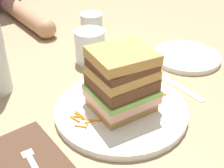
# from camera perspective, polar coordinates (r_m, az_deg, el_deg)

# --- Properties ---
(ground_plane) EXTENTS (3.00, 3.00, 0.00)m
(ground_plane) POSITION_cam_1_polar(r_m,az_deg,el_deg) (0.64, 1.71, -5.41)
(ground_plane) COLOR #9E8460
(main_plate) EXTENTS (0.28, 0.28, 0.02)m
(main_plate) POSITION_cam_1_polar(r_m,az_deg,el_deg) (0.64, 1.66, -4.77)
(main_plate) COLOR white
(main_plate) RESTS_ON ground_plane
(sandwich) EXTENTS (0.13, 0.13, 0.13)m
(sandwich) POSITION_cam_1_polar(r_m,az_deg,el_deg) (0.59, 1.81, 0.62)
(sandwich) COLOR tan
(sandwich) RESTS_ON main_plate
(carrot_shred_0) EXTENTS (0.01, 0.03, 0.00)m
(carrot_shred_0) POSITION_cam_1_polar(r_m,az_deg,el_deg) (0.60, -6.97, -6.57)
(carrot_shred_0) COLOR orange
(carrot_shred_0) RESTS_ON main_plate
(carrot_shred_1) EXTENTS (0.02, 0.02, 0.00)m
(carrot_shred_1) POSITION_cam_1_polar(r_m,az_deg,el_deg) (0.60, -3.61, -6.76)
(carrot_shred_1) COLOR orange
(carrot_shred_1) RESTS_ON main_plate
(carrot_shred_2) EXTENTS (0.02, 0.01, 0.00)m
(carrot_shred_2) POSITION_cam_1_polar(r_m,az_deg,el_deg) (0.59, -4.14, -7.28)
(carrot_shred_2) COLOR orange
(carrot_shred_2) RESTS_ON main_plate
(carrot_shred_3) EXTENTS (0.01, 0.03, 0.00)m
(carrot_shred_3) POSITION_cam_1_polar(r_m,az_deg,el_deg) (0.61, -6.18, -6.01)
(carrot_shred_3) COLOR orange
(carrot_shred_3) RESTS_ON main_plate
(carrot_shred_4) EXTENTS (0.00, 0.03, 0.00)m
(carrot_shred_4) POSITION_cam_1_polar(r_m,az_deg,el_deg) (0.61, -5.91, -5.77)
(carrot_shred_4) COLOR orange
(carrot_shred_4) RESTS_ON main_plate
(carrot_shred_5) EXTENTS (0.02, 0.02, 0.00)m
(carrot_shred_5) POSITION_cam_1_polar(r_m,az_deg,el_deg) (0.59, -6.23, -7.71)
(carrot_shred_5) COLOR orange
(carrot_shred_5) RESTS_ON main_plate
(carrot_shred_6) EXTENTS (0.02, 0.01, 0.00)m
(carrot_shred_6) POSITION_cam_1_polar(r_m,az_deg,el_deg) (0.61, -6.77, -6.11)
(carrot_shred_6) COLOR orange
(carrot_shred_6) RESTS_ON main_plate
(carrot_shred_7) EXTENTS (0.02, 0.02, 0.00)m
(carrot_shred_7) POSITION_cam_1_polar(r_m,az_deg,el_deg) (0.58, -4.76, -7.78)
(carrot_shred_7) COLOR orange
(carrot_shred_7) RESTS_ON main_plate
(carrot_shred_8) EXTENTS (0.02, 0.02, 0.00)m
(carrot_shred_8) POSITION_cam_1_polar(r_m,az_deg,el_deg) (0.68, 8.26, -1.12)
(carrot_shred_8) COLOR orange
(carrot_shred_8) RESTS_ON main_plate
(carrot_shred_9) EXTENTS (0.02, 0.02, 0.00)m
(carrot_shred_9) POSITION_cam_1_polar(r_m,az_deg,el_deg) (0.67, 7.36, -1.65)
(carrot_shred_9) COLOR orange
(carrot_shred_9) RESTS_ON main_plate
(carrot_shred_10) EXTENTS (0.02, 0.02, 0.00)m
(carrot_shred_10) POSITION_cam_1_polar(r_m,az_deg,el_deg) (0.67, 8.16, -2.21)
(carrot_shred_10) COLOR orange
(carrot_shred_10) RESTS_ON main_plate
(carrot_shred_11) EXTENTS (0.02, 0.02, 0.00)m
(carrot_shred_11) POSITION_cam_1_polar(r_m,az_deg,el_deg) (0.68, 7.40, -1.26)
(carrot_shred_11) COLOR orange
(carrot_shred_11) RESTS_ON main_plate
(carrot_shred_12) EXTENTS (0.03, 0.01, 0.00)m
(carrot_shred_12) POSITION_cam_1_polar(r_m,az_deg,el_deg) (0.69, 6.64, -0.71)
(carrot_shred_12) COLOR orange
(carrot_shred_12) RESTS_ON main_plate
(carrot_shred_13) EXTENTS (0.03, 0.01, 0.00)m
(carrot_shred_13) POSITION_cam_1_polar(r_m,az_deg,el_deg) (0.65, 6.67, -2.80)
(carrot_shred_13) COLOR orange
(carrot_shred_13) RESTS_ON main_plate
(carrot_shred_14) EXTENTS (0.02, 0.01, 0.00)m
(carrot_shred_14) POSITION_cam_1_polar(r_m,az_deg,el_deg) (0.67, 9.41, -2.29)
(carrot_shred_14) COLOR orange
(carrot_shred_14) RESTS_ON main_plate
(carrot_shred_15) EXTENTS (0.03, 0.02, 0.00)m
(carrot_shred_15) POSITION_cam_1_polar(r_m,az_deg,el_deg) (0.67, 8.87, -2.05)
(carrot_shred_15) COLOR orange
(carrot_shred_15) RESTS_ON main_plate
(carrot_shred_16) EXTENTS (0.03, 0.02, 0.00)m
(carrot_shred_16) POSITION_cam_1_polar(r_m,az_deg,el_deg) (0.66, 7.33, -2.41)
(carrot_shred_16) COLOR orange
(carrot_shred_16) RESTS_ON main_plate
(napkin_dark) EXTENTS (0.10, 0.17, 0.00)m
(napkin_dark) POSITION_cam_1_polar(r_m,az_deg,el_deg) (0.57, -15.35, -12.92)
(napkin_dark) COLOR #4C3323
(napkin_dark) RESTS_ON ground_plane
(fork) EXTENTS (0.03, 0.17, 0.00)m
(fork) POSITION_cam_1_polar(r_m,az_deg,el_deg) (0.55, -14.60, -14.18)
(fork) COLOR silver
(fork) RESTS_ON napkin_dark
(knife) EXTENTS (0.02, 0.20, 0.00)m
(knife) POSITION_cam_1_polar(r_m,az_deg,el_deg) (0.75, 11.43, 0.32)
(knife) COLOR silver
(knife) RESTS_ON ground_plane
(juice_glass) EXTENTS (0.08, 0.08, 0.09)m
(juice_glass) POSITION_cam_1_polar(r_m,az_deg,el_deg) (0.81, -4.16, 6.87)
(juice_glass) COLOR white
(juice_glass) RESTS_ON ground_plane
(empty_tumbler_1) EXTENTS (0.07, 0.07, 0.09)m
(empty_tumbler_1) POSITION_cam_1_polar(r_m,az_deg,el_deg) (0.92, -3.82, 10.50)
(empty_tumbler_1) COLOR silver
(empty_tumbler_1) RESTS_ON ground_plane
(side_plate) EXTENTS (0.18, 0.18, 0.01)m
(side_plate) POSITION_cam_1_polar(r_m,az_deg,el_deg) (0.86, 13.80, 5.00)
(side_plate) COLOR white
(side_plate) RESTS_ON ground_plane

